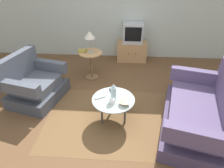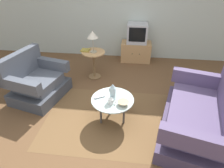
{
  "view_description": "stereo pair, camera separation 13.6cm",
  "coord_description": "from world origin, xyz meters",
  "px_view_note": "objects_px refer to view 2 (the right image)",
  "views": [
    {
      "loc": [
        0.26,
        -2.49,
        2.26
      ],
      "look_at": [
        0.08,
        0.16,
        0.55
      ],
      "focal_mm": 30.13,
      "sensor_mm": 36.0,
      "label": 1
    },
    {
      "loc": [
        0.39,
        -2.48,
        2.26
      ],
      "look_at": [
        0.08,
        0.16,
        0.55
      ],
      "focal_mm": 30.13,
      "sensor_mm": 36.0,
      "label": 2
    }
  ],
  "objects_px": {
    "side_table": "(94,59)",
    "mug": "(111,101)",
    "couch": "(200,117)",
    "book": "(85,50)",
    "vase": "(113,92)",
    "table_lamp": "(93,35)",
    "tv_remote_dark": "(111,91)",
    "armchair": "(37,83)",
    "coffee_table": "(112,101)",
    "tv_stand": "(136,52)",
    "television": "(137,33)",
    "bowl": "(123,103)",
    "tv_remote_silver": "(99,97)"
  },
  "relations": [
    {
      "from": "couch",
      "to": "television",
      "type": "xyz_separation_m",
      "value": [
        -0.98,
        2.51,
        0.45
      ]
    },
    {
      "from": "couch",
      "to": "book",
      "type": "xyz_separation_m",
      "value": [
        -2.1,
        1.52,
        0.35
      ]
    },
    {
      "from": "table_lamp",
      "to": "mug",
      "type": "relative_size",
      "value": 3.59
    },
    {
      "from": "tv_stand",
      "to": "book",
      "type": "distance_m",
      "value": 1.54
    },
    {
      "from": "book",
      "to": "table_lamp",
      "type": "bearing_deg",
      "value": -11.91
    },
    {
      "from": "vase",
      "to": "bowl",
      "type": "height_order",
      "value": "vase"
    },
    {
      "from": "coffee_table",
      "to": "side_table",
      "type": "xyz_separation_m",
      "value": [
        -0.58,
        1.36,
        0.07
      ]
    },
    {
      "from": "armchair",
      "to": "side_table",
      "type": "height_order",
      "value": "armchair"
    },
    {
      "from": "tv_remote_dark",
      "to": "vase",
      "type": "bearing_deg",
      "value": 174.84
    },
    {
      "from": "bowl",
      "to": "book",
      "type": "height_order",
      "value": "book"
    },
    {
      "from": "armchair",
      "to": "tv_remote_dark",
      "type": "distance_m",
      "value": 1.53
    },
    {
      "from": "mug",
      "to": "couch",
      "type": "bearing_deg",
      "value": -0.6
    },
    {
      "from": "side_table",
      "to": "television",
      "type": "xyz_separation_m",
      "value": [
        0.94,
        1.02,
        0.3
      ]
    },
    {
      "from": "tv_stand",
      "to": "coffee_table",
      "type": "bearing_deg",
      "value": -98.59
    },
    {
      "from": "armchair",
      "to": "table_lamp",
      "type": "xyz_separation_m",
      "value": [
        0.97,
        0.83,
        0.7
      ]
    },
    {
      "from": "side_table",
      "to": "armchair",
      "type": "bearing_deg",
      "value": -138.13
    },
    {
      "from": "couch",
      "to": "book",
      "type": "height_order",
      "value": "couch"
    },
    {
      "from": "side_table",
      "to": "vase",
      "type": "bearing_deg",
      "value": -66.78
    },
    {
      "from": "armchair",
      "to": "vase",
      "type": "xyz_separation_m",
      "value": [
        1.54,
        -0.5,
        0.26
      ]
    },
    {
      "from": "tv_remote_dark",
      "to": "side_table",
      "type": "bearing_deg",
      "value": 7.35
    },
    {
      "from": "armchair",
      "to": "mug",
      "type": "relative_size",
      "value": 8.99
    },
    {
      "from": "book",
      "to": "armchair",
      "type": "bearing_deg",
      "value": -126.65
    },
    {
      "from": "couch",
      "to": "armchair",
      "type": "bearing_deg",
      "value": 92.36
    },
    {
      "from": "bowl",
      "to": "tv_remote_dark",
      "type": "xyz_separation_m",
      "value": [
        -0.22,
        0.32,
        -0.02
      ]
    },
    {
      "from": "armchair",
      "to": "couch",
      "type": "xyz_separation_m",
      "value": [
        2.88,
        -0.63,
        0.0
      ]
    },
    {
      "from": "bowl",
      "to": "book",
      "type": "bearing_deg",
      "value": 121.94
    },
    {
      "from": "coffee_table",
      "to": "mug",
      "type": "height_order",
      "value": "mug"
    },
    {
      "from": "side_table",
      "to": "mug",
      "type": "bearing_deg",
      "value": -69.0
    },
    {
      "from": "vase",
      "to": "mug",
      "type": "height_order",
      "value": "vase"
    },
    {
      "from": "armchair",
      "to": "television",
      "type": "distance_m",
      "value": 2.71
    },
    {
      "from": "coffee_table",
      "to": "mug",
      "type": "xyz_separation_m",
      "value": [
        -0.01,
        -0.12,
        0.09
      ]
    },
    {
      "from": "bowl",
      "to": "tv_remote_silver",
      "type": "bearing_deg",
      "value": 160.2
    },
    {
      "from": "tv_stand",
      "to": "tv_remote_dark",
      "type": "bearing_deg",
      "value": -100.37
    },
    {
      "from": "tv_stand",
      "to": "television",
      "type": "height_order",
      "value": "television"
    },
    {
      "from": "side_table",
      "to": "tv_stand",
      "type": "distance_m",
      "value": 1.39
    },
    {
      "from": "couch",
      "to": "tv_stand",
      "type": "distance_m",
      "value": 2.69
    },
    {
      "from": "coffee_table",
      "to": "tv_stand",
      "type": "distance_m",
      "value": 2.4
    },
    {
      "from": "television",
      "to": "book",
      "type": "height_order",
      "value": "television"
    },
    {
      "from": "coffee_table",
      "to": "table_lamp",
      "type": "height_order",
      "value": "table_lamp"
    },
    {
      "from": "bowl",
      "to": "television",
      "type": "bearing_deg",
      "value": 85.95
    },
    {
      "from": "book",
      "to": "couch",
      "type": "bearing_deg",
      "value": -31.47
    },
    {
      "from": "table_lamp",
      "to": "bowl",
      "type": "distance_m",
      "value": 1.73
    },
    {
      "from": "bowl",
      "to": "armchair",
      "type": "bearing_deg",
      "value": 160.09
    },
    {
      "from": "table_lamp",
      "to": "tv_remote_dark",
      "type": "distance_m",
      "value": 1.38
    },
    {
      "from": "couch",
      "to": "table_lamp",
      "type": "bearing_deg",
      "value": 67.23
    },
    {
      "from": "coffee_table",
      "to": "television",
      "type": "relative_size",
      "value": 1.36
    },
    {
      "from": "side_table",
      "to": "tv_stand",
      "type": "xyz_separation_m",
      "value": [
        0.94,
        1.01,
        -0.2
      ]
    },
    {
      "from": "vase",
      "to": "table_lamp",
      "type": "bearing_deg",
      "value": 113.22
    },
    {
      "from": "mug",
      "to": "armchair",
      "type": "bearing_deg",
      "value": 157.93
    },
    {
      "from": "television",
      "to": "mug",
      "type": "bearing_deg",
      "value": -98.41
    }
  ]
}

